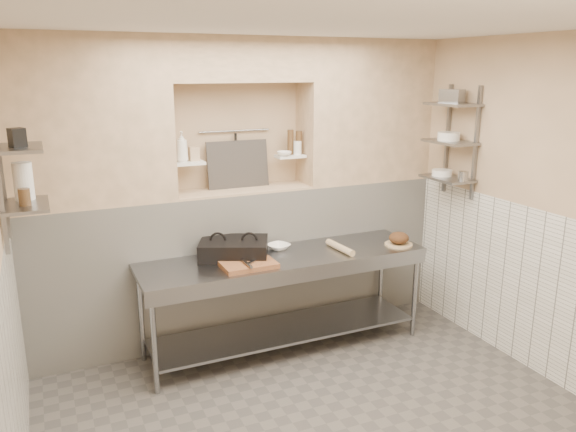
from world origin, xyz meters
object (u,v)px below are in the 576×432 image
bread_loaf (399,238)px  rolling_pin (340,248)px  panini_press (234,249)px  cutting_board (248,264)px  jug_left (23,181)px  mixing_bowl (279,247)px  prep_table (285,283)px  bottle_soap (182,147)px  bowl_alcove (284,154)px

bread_loaf → rolling_pin: bearing=172.2°
panini_press → cutting_board: (0.03, -0.27, -0.06)m
rolling_pin → jug_left: (-2.56, 0.07, 0.82)m
rolling_pin → cutting_board: bearing=-176.6°
mixing_bowl → prep_table: bearing=-97.5°
cutting_board → mixing_bowl: 0.53m
bread_loaf → prep_table: bearing=172.6°
rolling_pin → mixing_bowl: bearing=151.6°
bottle_soap → jug_left: bearing=-156.0°
bottle_soap → jug_left: size_ratio=1.02×
bowl_alcove → jug_left: (-2.26, -0.53, 0.01)m
rolling_pin → bread_loaf: (0.59, -0.08, 0.04)m
mixing_bowl → bottle_soap: 1.26m
mixing_bowl → bowl_alcove: bowl_alcove is taller
cutting_board → prep_table: bearing=16.9°
rolling_pin → bottle_soap: size_ratio=1.47×
bread_loaf → bowl_alcove: (-0.89, 0.68, 0.76)m
rolling_pin → bottle_soap: bearing=153.3°
mixing_bowl → jug_left: bearing=-174.4°
panini_press → rolling_pin: size_ratio=1.77×
cutting_board → bread_loaf: bread_loaf is taller
bottle_soap → jug_left: 1.41m
prep_table → bottle_soap: bottle_soap is taller
bowl_alcove → mixing_bowl: bearing=-121.8°
bread_loaf → bowl_alcove: size_ratio=1.34×
cutting_board → mixing_bowl: mixing_bowl is taller
cutting_board → bowl_alcove: (0.62, 0.65, 0.81)m
bread_loaf → bottle_soap: bearing=158.8°
rolling_pin → bread_loaf: bread_loaf is taller
panini_press → jug_left: (-1.61, -0.15, 0.77)m
mixing_bowl → bread_loaf: size_ratio=1.07×
bottle_soap → bowl_alcove: bearing=-2.5°
bottle_soap → prep_table: bearing=-37.7°
panini_press → jug_left: 1.79m
bottle_soap → bread_loaf: bearing=-21.2°
mixing_bowl → bottle_soap: (-0.77, 0.37, 0.92)m
prep_table → bread_loaf: bread_loaf is taller
panini_press → bowl_alcove: bowl_alcove is taller
rolling_pin → bowl_alcove: bearing=116.4°
panini_press → bread_loaf: 1.57m
cutting_board → rolling_pin: bearing=3.4°
mixing_bowl → rolling_pin: size_ratio=0.50×
bread_loaf → bottle_soap: 2.18m
bread_loaf → bottle_soap: bottle_soap is taller
panini_press → rolling_pin: 0.98m
cutting_board → jug_left: size_ratio=1.69×
bowl_alcove → prep_table: bearing=-113.3°
bread_loaf → bowl_alcove: bearing=142.6°
prep_table → panini_press: panini_press is taller
cutting_board → jug_left: 1.84m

